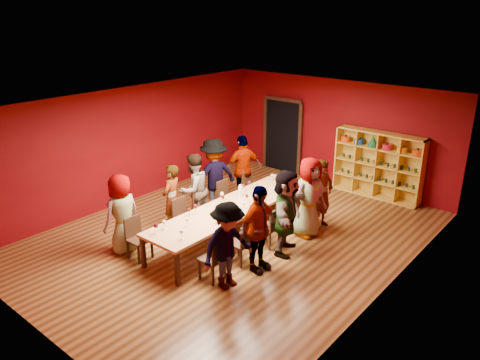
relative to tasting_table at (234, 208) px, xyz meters
name	(u,v)px	position (x,y,z in m)	size (l,w,h in m)	color
room_shell	(234,174)	(0.00, 0.00, 0.80)	(7.10, 9.10, 3.04)	#543116
tasting_table	(234,208)	(0.00, 0.00, 0.00)	(1.10, 4.50, 0.75)	tan
doorway	(283,135)	(-1.80, 4.43, 0.42)	(1.40, 0.17, 2.30)	black
shelving_unit	(379,161)	(1.40, 4.32, 0.28)	(2.40, 0.40, 1.80)	gold
chair_person_left_0	(137,236)	(-0.91, -1.98, -0.20)	(0.42, 0.42, 0.89)	black
person_left_0	(122,214)	(-1.34, -1.98, 0.16)	(0.84, 0.46, 1.71)	#525156
chair_person_left_1	(182,215)	(-0.91, -0.71, -0.20)	(0.42, 0.42, 0.89)	black
person_left_1	(172,199)	(-1.24, -0.71, 0.11)	(0.59, 0.43, 1.61)	pink
chair_person_left_2	(202,207)	(-0.91, -0.07, -0.20)	(0.42, 0.42, 0.89)	black
person_left_2	(194,189)	(-1.17, -0.07, 0.16)	(0.84, 0.46, 1.72)	#BE7F89
chair_person_left_3	(226,196)	(-0.91, 0.75, -0.20)	(0.42, 0.42, 0.89)	black
person_left_3	(214,176)	(-1.29, 0.75, 0.24)	(1.22, 0.50, 1.89)	tan
chair_person_left_4	(250,185)	(-0.91, 1.72, -0.20)	(0.42, 0.42, 0.89)	black
person_left_4	(243,169)	(-1.16, 1.72, 0.20)	(1.05, 0.48, 1.79)	silver
chair_person_right_0	(215,257)	(0.91, -1.59, -0.20)	(0.42, 0.42, 0.89)	black
person_right_0	(228,246)	(1.22, -1.59, 0.14)	(1.09, 0.45, 1.68)	pink
chair_person_right_1	(243,241)	(0.91, -0.78, -0.20)	(0.42, 0.42, 0.89)	black
person_right_1	(258,229)	(1.29, -0.78, 0.19)	(1.04, 0.47, 1.77)	#545359
chair_person_right_2	(271,225)	(0.91, 0.16, -0.20)	(0.42, 0.42, 0.89)	black
person_right_2	(286,212)	(1.27, 0.16, 0.21)	(1.69, 0.49, 1.82)	#4E4E53
chair_person_right_3	(297,211)	(0.91, 1.14, -0.20)	(0.42, 0.42, 0.89)	black
person_right_3	(309,197)	(1.22, 1.14, 0.22)	(0.89, 0.49, 1.83)	silver
chair_person_right_4	(310,203)	(0.91, 1.70, -0.20)	(0.42, 0.42, 0.89)	black
person_right_4	(323,194)	(1.24, 1.70, 0.12)	(0.60, 0.44, 1.64)	#141739
wine_glass_0	(274,189)	(0.32, 1.06, 0.20)	(0.08, 0.08, 0.21)	white
wine_glass_1	(222,194)	(-0.38, 0.03, 0.21)	(0.09, 0.09, 0.22)	white
wine_glass_2	(294,178)	(0.28, 1.95, 0.21)	(0.09, 0.09, 0.22)	white
wine_glass_3	(249,183)	(-0.36, 0.99, 0.20)	(0.08, 0.08, 0.21)	white
wine_glass_4	(187,220)	(-0.04, -1.38, 0.19)	(0.08, 0.08, 0.19)	white
wine_glass_5	(215,216)	(0.28, -0.90, 0.20)	(0.08, 0.08, 0.21)	white
wine_glass_6	(247,196)	(0.08, 0.35, 0.19)	(0.08, 0.08, 0.19)	white
wine_glass_7	(244,204)	(0.29, -0.01, 0.18)	(0.07, 0.07, 0.18)	white
wine_glass_8	(195,207)	(-0.34, -0.85, 0.21)	(0.09, 0.09, 0.22)	white
wine_glass_9	(223,197)	(-0.27, -0.06, 0.20)	(0.08, 0.08, 0.20)	white
wine_glass_10	(156,226)	(-0.28, -1.98, 0.21)	(0.09, 0.09, 0.22)	white
wine_glass_11	(243,186)	(-0.36, 0.77, 0.20)	(0.08, 0.08, 0.20)	white
wine_glass_12	(271,176)	(-0.31, 1.79, 0.19)	(0.08, 0.08, 0.19)	white
wine_glass_13	(181,232)	(0.27, -1.83, 0.20)	(0.08, 0.08, 0.21)	white
wine_glass_14	(288,182)	(0.30, 1.67, 0.20)	(0.08, 0.08, 0.20)	white
wine_glass_15	(272,176)	(-0.27, 1.79, 0.19)	(0.08, 0.08, 0.19)	white
wine_glass_16	(267,194)	(0.37, 0.72, 0.20)	(0.08, 0.08, 0.20)	white
wine_glass_17	(189,210)	(-0.37, -1.00, 0.18)	(0.07, 0.07, 0.18)	white
wine_glass_18	(164,223)	(-0.30, -1.76, 0.19)	(0.08, 0.08, 0.20)	white
spittoon_bowl	(231,208)	(0.13, -0.26, 0.13)	(0.33, 0.33, 0.18)	#B9BCC1
carafe_a	(240,191)	(-0.25, 0.53, 0.18)	(0.12, 0.12, 0.28)	white
carafe_b	(228,208)	(0.15, -0.37, 0.16)	(0.09, 0.09, 0.24)	white
wine_bottle	(283,182)	(0.16, 1.64, 0.18)	(0.10, 0.10, 0.35)	#163C1E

